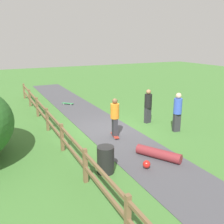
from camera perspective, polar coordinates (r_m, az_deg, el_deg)
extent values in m
plane|color=#427533|center=(12.26, -0.81, -4.12)|extent=(60.00, 60.00, 0.00)
cube|color=#47474C|center=(12.26, -0.81, -4.08)|extent=(2.40, 28.00, 0.02)
cube|color=brown|center=(5.88, 3.50, -22.46)|extent=(0.12, 0.12, 1.10)
cube|color=brown|center=(7.86, -6.00, -11.86)|extent=(0.12, 0.12, 1.10)
cube|color=brown|center=(10.10, -11.12, -5.58)|extent=(0.12, 0.12, 1.10)
cube|color=brown|center=(12.47, -14.27, -1.61)|extent=(0.12, 0.12, 1.10)
cube|color=brown|center=(14.91, -16.39, 1.08)|extent=(0.12, 0.12, 1.10)
cube|color=brown|center=(17.39, -17.92, 3.01)|extent=(0.12, 0.12, 1.10)
cube|color=brown|center=(19.89, -19.07, 4.46)|extent=(0.12, 0.12, 1.10)
cube|color=brown|center=(11.29, -12.85, -3.63)|extent=(0.08, 18.00, 0.09)
cube|color=brown|center=(11.15, -12.99, -1.45)|extent=(0.08, 18.00, 0.09)
cylinder|color=black|center=(8.40, -1.44, -10.61)|extent=(0.56, 0.56, 0.90)
cube|color=#B23326|center=(11.40, 0.62, -5.21)|extent=(0.36, 0.82, 0.02)
cylinder|color=silver|center=(11.65, -0.09, -4.96)|extent=(0.04, 0.06, 0.06)
cylinder|color=silver|center=(11.68, 0.62, -4.89)|extent=(0.04, 0.06, 0.06)
cylinder|color=silver|center=(11.14, 0.62, -5.95)|extent=(0.04, 0.06, 0.06)
cylinder|color=silver|center=(11.18, 1.37, -5.88)|extent=(0.04, 0.06, 0.06)
cube|color=#2D2D33|center=(11.26, 0.63, -3.30)|extent=(0.26, 0.35, 0.78)
cylinder|color=orange|center=(11.04, 0.64, 0.21)|extent=(0.45, 0.45, 0.65)
sphere|color=brown|center=(10.93, 0.65, 2.45)|extent=(0.23, 0.23, 0.23)
cylinder|color=maroon|center=(9.53, 10.33, -9.18)|extent=(1.16, 1.64, 0.36)
sphere|color=red|center=(8.74, 7.73, -11.49)|extent=(0.26, 0.26, 0.26)
cube|color=#338C4C|center=(17.29, -9.88, 1.93)|extent=(0.71, 0.71, 0.02)
cylinder|color=silver|center=(17.24, -8.94, 1.78)|extent=(0.06, 0.06, 0.06)
cylinder|color=silver|center=(17.11, -9.17, 1.67)|extent=(0.06, 0.06, 0.06)
cylinder|color=silver|center=(17.50, -10.57, 1.92)|extent=(0.06, 0.06, 0.06)
cylinder|color=silver|center=(17.37, -10.81, 1.80)|extent=(0.06, 0.06, 0.06)
cube|color=#2D2D33|center=(13.39, 7.98, -0.67)|extent=(0.34, 0.24, 0.83)
cylinder|color=black|center=(13.19, 8.11, 2.50)|extent=(0.43, 0.43, 0.69)
sphere|color=#9E704C|center=(13.09, 8.19, 4.50)|extent=(0.25, 0.25, 0.25)
cube|color=#2D2D33|center=(12.39, 14.26, -2.29)|extent=(0.35, 0.26, 0.87)
cylinder|color=blue|center=(12.17, 14.52, 1.29)|extent=(0.45, 0.45, 0.73)
sphere|color=beige|center=(12.06, 14.68, 3.56)|extent=(0.26, 0.26, 0.26)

